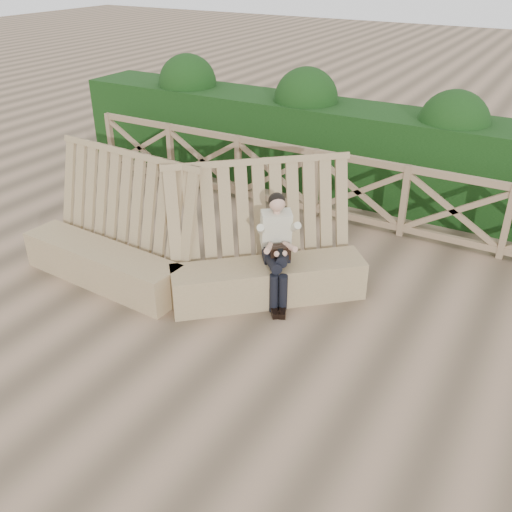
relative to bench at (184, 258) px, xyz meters
The scene contains 5 objects.
ground 1.43m from the bench, 29.47° to the right, with size 60.00×60.00×0.00m, color brown.
bench is the anchor object (origin of this frame).
woman 1.22m from the bench, 18.23° to the left, with size 0.64×0.77×1.34m.
guardrail 3.07m from the bench, 67.19° to the left, with size 10.10×0.09×1.10m.
hedge 4.21m from the bench, 73.55° to the left, with size 12.00×1.20×1.50m, color black.
Camera 1 is at (2.72, -4.26, 3.84)m, focal length 40.00 mm.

